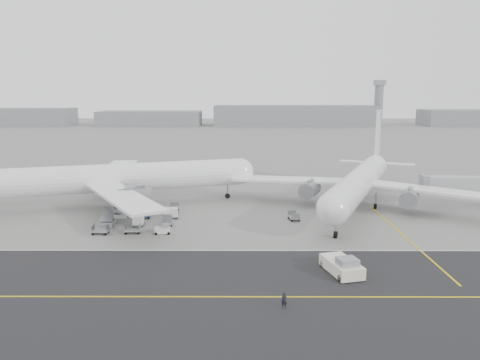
{
  "coord_description": "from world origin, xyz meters",
  "views": [
    {
      "loc": [
        3.67,
        -67.7,
        22.87
      ],
      "look_at": [
        3.41,
        12.0,
        7.9
      ],
      "focal_mm": 35.0,
      "sensor_mm": 36.0,
      "label": 1
    }
  ],
  "objects_px": {
    "airliner_b": "(360,181)",
    "ground_crew_a": "(284,300)",
    "jet_bridge": "(462,185)",
    "airliner_a": "(117,178)",
    "control_tower": "(379,102)",
    "pushback_tug": "(342,266)"
  },
  "relations": [
    {
      "from": "airliner_b",
      "to": "ground_crew_a",
      "type": "distance_m",
      "value": 48.66
    },
    {
      "from": "jet_bridge",
      "to": "ground_crew_a",
      "type": "relative_size",
      "value": 9.61
    },
    {
      "from": "airliner_a",
      "to": "jet_bridge",
      "type": "xyz_separation_m",
      "value": [
        70.16,
        -0.01,
        -1.42
      ]
    },
    {
      "from": "control_tower",
      "to": "airliner_a",
      "type": "relative_size",
      "value": 0.55
    },
    {
      "from": "control_tower",
      "to": "airliner_a",
      "type": "distance_m",
      "value": 268.94
    },
    {
      "from": "airliner_b",
      "to": "control_tower",
      "type": "bearing_deg",
      "value": 96.71
    },
    {
      "from": "control_tower",
      "to": "jet_bridge",
      "type": "xyz_separation_m",
      "value": [
        -51.48,
        -239.64,
        -11.85
      ]
    },
    {
      "from": "airliner_b",
      "to": "jet_bridge",
      "type": "height_order",
      "value": "airliner_b"
    },
    {
      "from": "jet_bridge",
      "to": "pushback_tug",
      "type": "bearing_deg",
      "value": -127.54
    },
    {
      "from": "jet_bridge",
      "to": "control_tower",
      "type": "bearing_deg",
      "value": 81.66
    },
    {
      "from": "airliner_a",
      "to": "pushback_tug",
      "type": "bearing_deg",
      "value": -150.9
    },
    {
      "from": "jet_bridge",
      "to": "ground_crew_a",
      "type": "height_order",
      "value": "jet_bridge"
    },
    {
      "from": "control_tower",
      "to": "airliner_b",
      "type": "xyz_separation_m",
      "value": [
        -72.69,
        -241.21,
        -10.86
      ]
    },
    {
      "from": "airliner_a",
      "to": "pushback_tug",
      "type": "distance_m",
      "value": 52.95
    },
    {
      "from": "airliner_a",
      "to": "airliner_b",
      "type": "height_order",
      "value": "airliner_a"
    },
    {
      "from": "airliner_b",
      "to": "jet_bridge",
      "type": "relative_size",
      "value": 3.05
    },
    {
      "from": "control_tower",
      "to": "jet_bridge",
      "type": "height_order",
      "value": "control_tower"
    },
    {
      "from": "control_tower",
      "to": "pushback_tug",
      "type": "relative_size",
      "value": 3.48
    },
    {
      "from": "airliner_a",
      "to": "pushback_tug",
      "type": "relative_size",
      "value": 6.32
    },
    {
      "from": "airliner_b",
      "to": "pushback_tug",
      "type": "distance_m",
      "value": 36.67
    },
    {
      "from": "pushback_tug",
      "to": "ground_crew_a",
      "type": "height_order",
      "value": "pushback_tug"
    },
    {
      "from": "pushback_tug",
      "to": "jet_bridge",
      "type": "xyz_separation_m",
      "value": [
        31.96,
        36.36,
        3.36
      ]
    }
  ]
}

